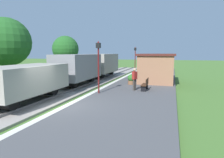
% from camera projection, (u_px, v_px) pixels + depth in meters
% --- Properties ---
extents(ground_plane, '(160.00, 160.00, 0.00)m').
position_uv_depth(ground_plane, '(60.00, 109.00, 10.87)').
color(ground_plane, '#47702D').
extents(platform_slab, '(6.00, 60.00, 0.25)m').
position_uv_depth(platform_slab, '(115.00, 112.00, 9.91)').
color(platform_slab, '#4C4C4F').
rests_on(platform_slab, ground).
extents(platform_edge_stripe, '(0.36, 60.00, 0.01)m').
position_uv_depth(platform_edge_stripe, '(66.00, 105.00, 10.72)').
color(platform_edge_stripe, silver).
rests_on(platform_edge_stripe, platform_slab).
extents(track_ballast, '(3.80, 60.00, 0.12)m').
position_uv_depth(track_ballast, '(25.00, 105.00, 11.57)').
color(track_ballast, gray).
rests_on(track_ballast, ground).
extents(rail_near, '(0.07, 60.00, 0.14)m').
position_uv_depth(rail_near, '(35.00, 104.00, 11.34)').
color(rail_near, slate).
rests_on(rail_near, track_ballast).
extents(rail_far, '(0.07, 60.00, 0.14)m').
position_uv_depth(rail_far, '(15.00, 102.00, 11.76)').
color(rail_far, slate).
rests_on(rail_far, track_ballast).
extents(freight_train, '(2.50, 19.40, 2.72)m').
position_uv_depth(freight_train, '(80.00, 69.00, 18.32)').
color(freight_train, gray).
rests_on(freight_train, rail_near).
extents(station_hut, '(3.50, 5.80, 2.78)m').
position_uv_depth(station_hut, '(157.00, 67.00, 19.77)').
color(station_hut, '#9E6B4C').
rests_on(station_hut, platform_slab).
extents(bench_near_hut, '(0.42, 1.50, 0.91)m').
position_uv_depth(bench_near_hut, '(145.00, 84.00, 15.06)').
color(bench_near_hut, '#422819').
rests_on(bench_near_hut, platform_slab).
extents(bench_down_platform, '(0.42, 1.50, 0.91)m').
position_uv_depth(bench_down_platform, '(156.00, 72.00, 24.99)').
color(bench_down_platform, '#422819').
rests_on(bench_down_platform, platform_slab).
extents(person_waiting, '(0.38, 0.45, 1.71)m').
position_uv_depth(person_waiting, '(135.00, 78.00, 14.98)').
color(person_waiting, '#38332D').
rests_on(person_waiting, platform_slab).
extents(potted_planter, '(0.64, 0.64, 0.92)m').
position_uv_depth(potted_planter, '(131.00, 79.00, 17.89)').
color(potted_planter, brown).
rests_on(potted_planter, platform_slab).
extents(lamp_post_near, '(0.28, 0.28, 3.70)m').
position_uv_depth(lamp_post_near, '(98.00, 57.00, 13.70)').
color(lamp_post_near, '#591414').
rests_on(lamp_post_near, platform_slab).
extents(lamp_post_far, '(0.28, 0.28, 3.70)m').
position_uv_depth(lamp_post_far, '(135.00, 55.00, 26.92)').
color(lamp_post_far, '#591414').
rests_on(lamp_post_far, platform_slab).
extents(tree_trackside_far, '(4.57, 4.57, 6.43)m').
position_uv_depth(tree_trackside_far, '(6.00, 42.00, 18.49)').
color(tree_trackside_far, '#4C3823').
rests_on(tree_trackside_far, ground).
extents(tree_field_left, '(3.33, 3.33, 5.28)m').
position_uv_depth(tree_field_left, '(66.00, 49.00, 24.99)').
color(tree_field_left, '#4C3823').
rests_on(tree_field_left, ground).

